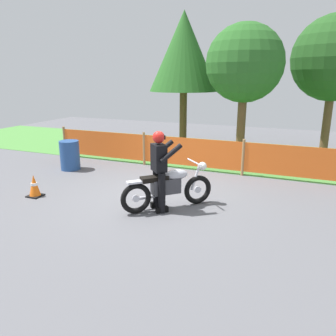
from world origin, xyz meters
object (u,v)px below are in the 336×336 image
object	(u,v)px
motorcycle_lead	(169,187)
rider_lead	(160,168)
spare_drum	(70,155)
traffic_cone	(34,186)

from	to	relation	value
motorcycle_lead	rider_lead	bearing A→B (deg)	-179.43
rider_lead	spare_drum	size ratio (longest dim) A/B	1.92
traffic_cone	motorcycle_lead	bearing A→B (deg)	9.55
rider_lead	spare_drum	world-z (taller)	rider_lead
rider_lead	spare_drum	xyz separation A→B (m)	(-3.79, 1.85, -0.48)
spare_drum	traffic_cone	bearing A→B (deg)	-71.87
motorcycle_lead	traffic_cone	bearing A→B (deg)	144.58
rider_lead	traffic_cone	xyz separation A→B (m)	(-3.05, -0.39, -0.66)
spare_drum	motorcycle_lead	bearing A→B (deg)	-23.46
motorcycle_lead	spare_drum	world-z (taller)	motorcycle_lead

